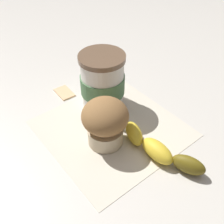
{
  "coord_description": "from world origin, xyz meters",
  "views": [
    {
      "loc": [
        0.25,
        -0.27,
        0.37
      ],
      "look_at": [
        0.0,
        0.0,
        0.04
      ],
      "focal_mm": 42.0,
      "sensor_mm": 36.0,
      "label": 1
    }
  ],
  "objects_px": {
    "coffee_cup": "(103,81)",
    "banana": "(158,150)",
    "sugar_packet": "(64,92)",
    "muffin": "(105,121)"
  },
  "relations": [
    {
      "from": "muffin",
      "to": "banana",
      "type": "bearing_deg",
      "value": 21.95
    },
    {
      "from": "coffee_cup",
      "to": "sugar_packet",
      "type": "distance_m",
      "value": 0.11
    },
    {
      "from": "banana",
      "to": "sugar_packet",
      "type": "bearing_deg",
      "value": 178.66
    },
    {
      "from": "banana",
      "to": "coffee_cup",
      "type": "bearing_deg",
      "value": 166.9
    },
    {
      "from": "coffee_cup",
      "to": "sugar_packet",
      "type": "bearing_deg",
      "value": -159.58
    },
    {
      "from": "coffee_cup",
      "to": "banana",
      "type": "xyz_separation_m",
      "value": [
        0.18,
        -0.04,
        -0.04
      ]
    },
    {
      "from": "coffee_cup",
      "to": "banana",
      "type": "height_order",
      "value": "coffee_cup"
    },
    {
      "from": "coffee_cup",
      "to": "muffin",
      "type": "height_order",
      "value": "coffee_cup"
    },
    {
      "from": "coffee_cup",
      "to": "muffin",
      "type": "distance_m",
      "value": 0.11
    },
    {
      "from": "coffee_cup",
      "to": "muffin",
      "type": "bearing_deg",
      "value": -43.44
    }
  ]
}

